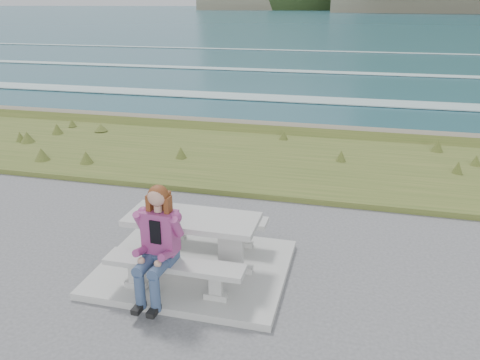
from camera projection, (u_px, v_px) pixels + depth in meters
The scene contains 8 objects.
concrete_slab at pixel (194, 268), 6.61m from camera, with size 2.60×2.10×0.10m, color #ABAAA6.
picnic_table at pixel (193, 228), 6.39m from camera, with size 1.80×0.75×0.75m.
bench_landward at pixel (174, 269), 5.84m from camera, with size 1.80×0.35×0.45m.
bench_seaward at pixel (209, 221), 7.11m from camera, with size 1.80×0.35×0.45m.
grass_verge at pixel (264, 162), 11.16m from camera, with size 160.00×4.50×0.22m, color #3B501E.
shore_drop at pixel (284, 132), 13.79m from camera, with size 160.00×0.80×2.20m, color #5E5847.
ocean at pixel (326, 91), 29.99m from camera, with size 1600.00×1600.00×0.09m.
seated_woman at pixel (156, 260), 5.69m from camera, with size 0.44×0.74×1.45m.
Camera 1 is at (2.04, -5.41, 3.56)m, focal length 35.00 mm.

